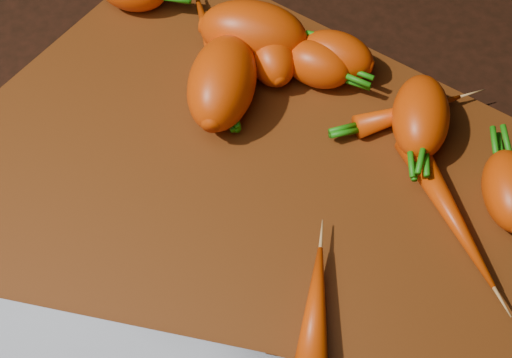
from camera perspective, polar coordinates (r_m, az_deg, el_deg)
The scene contains 14 objects.
ground at distance 0.59m, azimuth -0.56°, elevation -2.55°, with size 2.00×2.00×0.01m, color black.
cutting_board at distance 0.58m, azimuth -0.57°, elevation -1.99°, with size 0.50×0.40×0.01m, color #622C0C.
carrot_1 at distance 0.64m, azimuth 1.27°, elevation 9.71°, with size 0.06×0.04×0.04m, color #D53E06.
carrot_2 at distance 0.61m, azimuth 13.04°, elevation 4.91°, with size 0.08×0.05×0.05m, color #D53E06.
carrot_3 at distance 0.61m, azimuth -2.72°, elevation 7.72°, with size 0.10×0.06×0.06m, color #D53E06.
carrot_4 at distance 0.64m, azimuth 6.45°, elevation 9.80°, with size 0.07×0.04×0.04m, color #D53E06.
carrot_5 at distance 0.63m, azimuth 4.91°, elevation 9.12°, with size 0.06×0.04×0.04m, color #D53E06.
carrot_6 at distance 0.59m, azimuth 19.68°, elevation -0.88°, with size 0.07×0.04×0.04m, color #D53E06.
carrot_7 at distance 0.62m, azimuth 12.14°, elevation 5.28°, with size 0.10×0.02×0.02m, color #D53E06.
carrot_8 at distance 0.57m, azimuth 15.13°, elevation -2.34°, with size 0.14×0.02×0.02m, color #D53E06.
carrot_9 at distance 0.52m, azimuth 4.79°, elevation -10.15°, with size 0.09×0.02×0.02m, color #D53E06.
carrot_10 at distance 0.65m, azimuth -3.46°, elevation 10.14°, with size 0.14×0.02×0.02m, color #D53E06.
carrot_11 at distance 0.65m, azimuth -0.23°, elevation 11.60°, with size 0.10×0.06×0.06m, color #D53E06.
knife at distance 0.51m, azimuth -10.65°, elevation -13.69°, with size 0.37×0.18×0.02m.
Camera 1 is at (0.18, -0.24, 0.50)m, focal length 50.00 mm.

